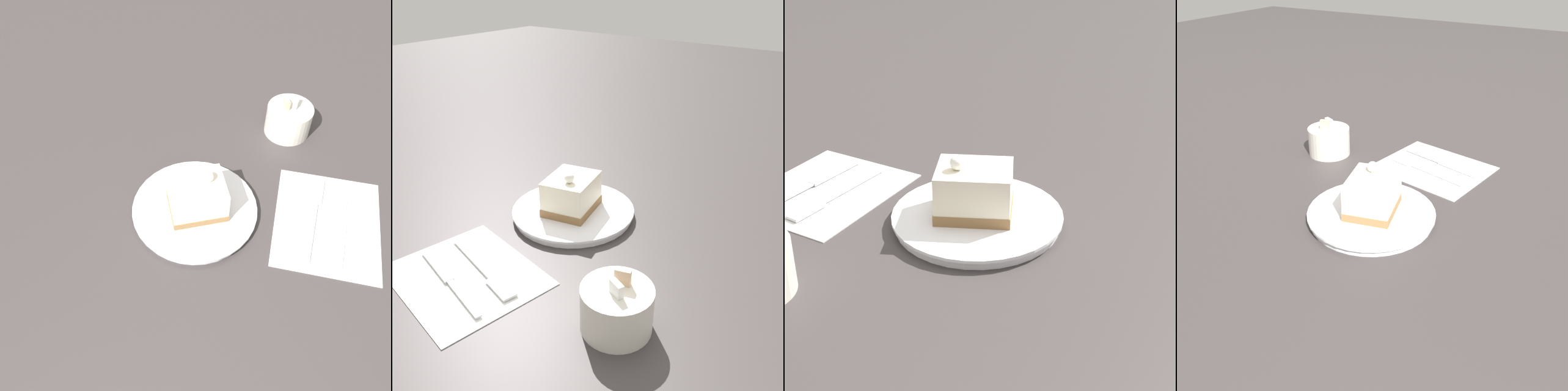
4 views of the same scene
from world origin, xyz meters
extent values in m
plane|color=#383333|center=(0.00, 0.00, 0.00)|extent=(4.00, 4.00, 0.00)
cylinder|color=white|center=(-0.02, 0.00, 0.01)|extent=(0.21, 0.21, 0.02)
cylinder|color=white|center=(-0.02, 0.00, 0.01)|extent=(0.22, 0.22, 0.00)
cube|color=olive|center=(-0.02, 0.00, 0.02)|extent=(0.11, 0.10, 0.01)
cube|color=#EFE5C6|center=(-0.02, 0.00, 0.05)|extent=(0.11, 0.10, 0.05)
sphere|color=white|center=(0.00, 0.01, 0.09)|extent=(0.02, 0.02, 0.02)
cube|color=white|center=(0.21, -0.02, 0.00)|extent=(0.22, 0.24, 0.00)
cube|color=silver|center=(0.18, -0.04, 0.01)|extent=(0.04, 0.12, 0.00)
cube|color=silver|center=(0.20, 0.05, 0.01)|extent=(0.03, 0.06, 0.00)
cube|color=silver|center=(0.22, -0.06, 0.01)|extent=(0.04, 0.09, 0.00)
cube|color=silver|center=(0.24, 0.02, 0.01)|extent=(0.03, 0.09, 0.00)
cylinder|color=silver|center=(0.16, 0.21, 0.03)|extent=(0.09, 0.09, 0.06)
cube|color=#D8B28C|center=(0.15, 0.21, 0.07)|extent=(0.01, 0.02, 0.02)
cube|color=white|center=(0.17, 0.22, 0.07)|extent=(0.02, 0.02, 0.02)
camera|label=1|loc=(-0.01, -0.45, 0.63)|focal=40.00mm
camera|label=2|loc=(0.50, 0.43, 0.40)|focal=40.00mm
camera|label=3|loc=(-0.26, 0.68, 0.43)|focal=60.00mm
camera|label=4|loc=(-0.56, -0.31, 0.41)|focal=40.00mm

